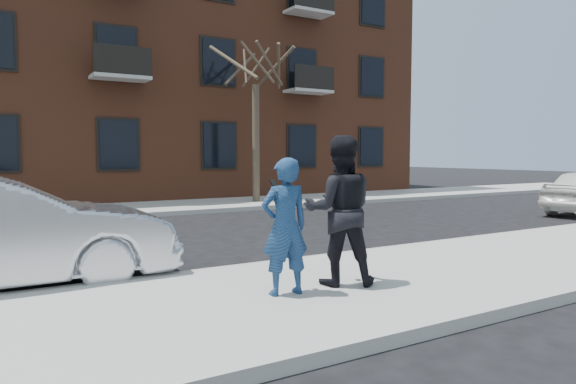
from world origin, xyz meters
TOP-DOWN VIEW (x-y plane):
  - ground at (0.00, 0.00)m, footprint 100.00×100.00m
  - near_sidewalk at (0.00, -0.25)m, footprint 50.00×3.50m
  - near_curb at (0.00, 1.55)m, footprint 50.00×0.10m
  - far_sidewalk at (0.00, 11.25)m, footprint 50.00×3.50m
  - far_curb at (0.00, 9.45)m, footprint 50.00×0.10m
  - apartment_building at (2.00, 18.00)m, footprint 24.30×10.30m
  - street_tree at (4.50, 11.00)m, footprint 3.60×3.60m
  - man_hoodie at (-0.87, -0.26)m, footprint 0.65×0.52m
  - man_peacoat at (0.00, -0.19)m, footprint 1.19×1.10m

SIDE VIEW (x-z plane):
  - ground at x=0.00m, z-range 0.00..0.00m
  - near_sidewalk at x=0.00m, z-range 0.00..0.15m
  - near_curb at x=0.00m, z-range 0.00..0.15m
  - far_sidewalk at x=0.00m, z-range 0.00..0.15m
  - far_curb at x=0.00m, z-range 0.00..0.15m
  - man_hoodie at x=-0.87m, z-range 0.15..1.83m
  - man_peacoat at x=0.00m, z-range 0.15..2.11m
  - street_tree at x=4.50m, z-range 2.12..8.92m
  - apartment_building at x=2.00m, z-range 0.01..12.31m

